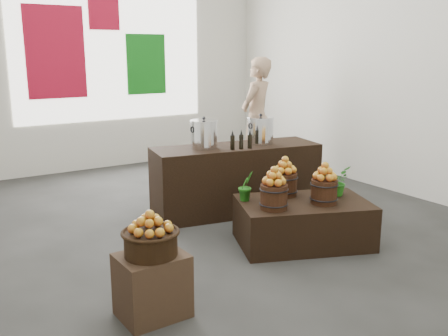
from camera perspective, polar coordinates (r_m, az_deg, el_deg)
ground at (r=5.60m, az=-2.12°, el=-6.88°), size 7.00×7.00×0.00m
back_wall at (r=8.46m, az=-14.77°, el=13.34°), size 6.00×0.04×4.00m
back_opening at (r=8.54m, az=-12.77°, el=13.45°), size 3.20×0.02×2.40m
deco_red_left at (r=8.26m, az=-18.70°, el=12.41°), size 0.90×0.04×1.40m
deco_green_right at (r=8.76m, az=-8.89°, el=11.63°), size 0.70×0.04×1.00m
deco_red_upper at (r=8.52m, az=-13.58°, el=16.78°), size 0.50×0.04×0.50m
crate at (r=3.81m, az=-8.20°, el=-13.14°), size 0.49×0.41×0.48m
wicker_basket at (r=3.68m, az=-8.37°, el=-8.54°), size 0.39×0.39×0.18m
apples_in_basket at (r=3.62m, az=-8.46°, el=-6.07°), size 0.30×0.30×0.16m
display_table at (r=5.17m, az=9.01°, el=-6.16°), size 1.50×1.23×0.45m
apple_bucket_front_left at (r=4.79m, az=5.71°, el=-3.30°), size 0.26×0.26×0.24m
apples_in_bucket_front_left at (r=4.73m, az=5.77°, el=-0.89°), size 0.19×0.19×0.17m
apple_bucket_front_right at (r=5.03m, az=11.36°, el=-2.66°), size 0.26×0.26×0.24m
apples_in_bucket_front_right at (r=4.98m, az=11.46°, el=-0.37°), size 0.19×0.19×0.17m
apple_bucket_rear at (r=5.24m, az=6.93°, el=-1.86°), size 0.26×0.26×0.24m
apples_in_bucket_rear at (r=5.19m, az=6.99°, el=0.35°), size 0.19×0.19×0.17m
herb_garnish_right at (r=5.34m, az=12.76°, el=-1.47°), size 0.35×0.33×0.30m
herb_garnish_left at (r=5.03m, az=2.54°, el=-2.05°), size 0.19×0.17×0.30m
counter at (r=6.05m, az=1.39°, el=-1.26°), size 2.09×0.99×0.82m
stock_pot_left at (r=5.78m, az=-2.31°, el=3.78°), size 0.31×0.31×0.31m
stock_pot_center at (r=6.07m, az=4.19°, el=4.20°), size 0.31×0.31×0.31m
oil_cruets at (r=5.76m, az=2.23°, el=3.33°), size 0.23×0.09×0.23m
shopper at (r=7.82m, az=3.74°, el=5.83°), size 0.80×0.70×1.84m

